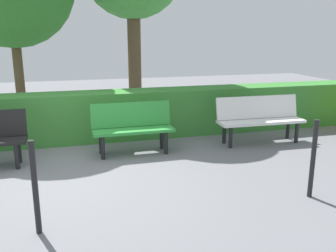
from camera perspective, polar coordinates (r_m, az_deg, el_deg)
name	(u,v)px	position (r m, az deg, el deg)	size (l,w,h in m)	color
ground_plane	(65,176)	(5.57, -15.62, -7.49)	(22.44, 22.44, 0.00)	slate
bench_white	(259,117)	(7.08, 13.98, 1.36)	(1.64, 0.51, 0.86)	white
bench_green	(132,126)	(6.29, -5.53, 0.05)	(1.37, 0.46, 0.86)	#2D8C38
hedge_row	(123,115)	(7.23, -6.92, 1.77)	(18.44, 0.65, 0.92)	#387F33
railing_post_mid	(313,159)	(4.90, 21.54, -4.80)	(0.06, 0.06, 1.00)	black
railing_post_far	(35,188)	(3.99, -19.89, -9.03)	(0.06, 0.06, 1.00)	black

